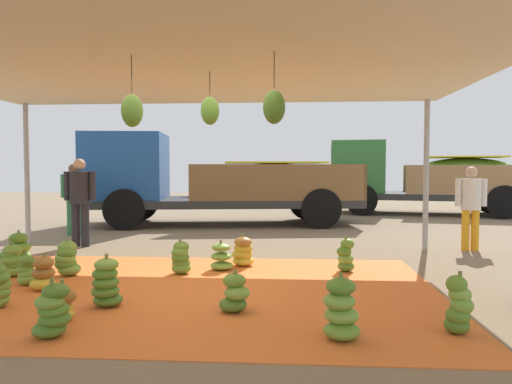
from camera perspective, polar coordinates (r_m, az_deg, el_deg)
name	(u,v)px	position (r m, az deg, el deg)	size (l,w,h in m)	color
ground_plane	(219,250)	(9.02, -4.40, -6.79)	(40.00, 40.00, 0.00)	#7F6B51
tarp_orange	(183,291)	(6.13, -8.60, -11.38)	(6.23, 4.29, 0.01)	orange
tent_canopy	(180,65)	(5.98, -8.94, 14.56)	(8.00, 7.00, 2.81)	#9EA0A5
banana_bunch_0	(346,256)	(7.17, 10.49, -7.44)	(0.31, 0.30, 0.52)	#518428
banana_bunch_1	(221,258)	(7.22, -4.09, -7.70)	(0.40, 0.40, 0.45)	#75A83D
banana_bunch_2	(67,259)	(7.30, -21.32, -7.37)	(0.44, 0.42, 0.52)	#6B9E38
banana_bunch_3	(20,253)	(7.91, -25.95, -6.47)	(0.45, 0.45, 0.60)	#6B9E38
banana_bunch_4	(243,252)	(7.47, -1.54, -7.09)	(0.44, 0.45, 0.49)	gold
banana_bunch_5	(43,274)	(6.59, -23.72, -8.84)	(0.43, 0.43, 0.45)	gold
banana_bunch_6	(459,307)	(4.84, 22.69, -12.32)	(0.32, 0.32, 0.57)	#477523
banana_bunch_7	(62,303)	(5.23, -21.84, -12.05)	(0.34, 0.35, 0.41)	gold
banana_bunch_8	(341,311)	(4.43, 9.95, -13.57)	(0.38, 0.38, 0.58)	#60932D
banana_bunch_9	(26,271)	(6.97, -25.35, -8.35)	(0.33, 0.33, 0.42)	#75A83D
banana_bunch_10	(106,284)	(5.58, -17.19, -10.28)	(0.40, 0.40, 0.57)	#477523
banana_bunch_11	(52,312)	(4.78, -22.80, -12.87)	(0.42, 0.42, 0.52)	#477523
banana_bunch_12	(181,259)	(7.00, -8.82, -7.73)	(0.37, 0.38, 0.50)	#60932D
banana_bunch_13	(11,261)	(7.56, -26.81, -7.28)	(0.41, 0.40, 0.48)	#6B9E38
banana_bunch_14	(235,294)	(5.18, -2.52, -11.89)	(0.42, 0.41, 0.44)	#477523
cargo_truck_main	(210,180)	(13.00, -5.45, 1.38)	(7.34, 3.27, 2.40)	#2D2D2D
cargo_truck_far	(421,177)	(16.77, 18.81, 1.68)	(6.35, 3.36, 2.40)	#2D2D2D
worker_0	(74,194)	(11.53, -20.62, -0.19)	(0.59, 0.36, 1.60)	#337A4C
worker_1	(80,195)	(9.86, -19.97, -0.38)	(0.62, 0.38, 1.69)	#26262D
worker_2	(471,202)	(9.65, 23.92, -1.04)	(0.56, 0.34, 1.53)	orange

